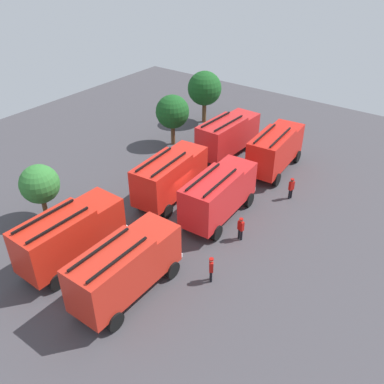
# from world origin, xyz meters

# --- Properties ---
(ground_plane) EXTENTS (55.58, 55.58, 0.00)m
(ground_plane) POSITION_xyz_m (0.00, 0.00, 0.00)
(ground_plane) COLOR #423F44
(fire_truck_0) EXTENTS (7.21, 2.79, 3.88)m
(fire_truck_0) POSITION_xyz_m (-9.45, -2.33, 2.15)
(fire_truck_0) COLOR red
(fire_truck_0) RESTS_ON ground
(fire_truck_1) EXTENTS (7.32, 3.07, 3.88)m
(fire_truck_1) POSITION_xyz_m (0.08, -2.34, 2.15)
(fire_truck_1) COLOR red
(fire_truck_1) RESTS_ON ground
(fire_truck_2) EXTENTS (7.37, 3.22, 3.88)m
(fire_truck_2) POSITION_xyz_m (8.96, -2.34, 2.15)
(fire_truck_2) COLOR red
(fire_truck_2) RESTS_ON ground
(fire_truck_3) EXTENTS (7.23, 2.84, 3.88)m
(fire_truck_3) POSITION_xyz_m (-9.37, 2.52, 2.15)
(fire_truck_3) COLOR red
(fire_truck_3) RESTS_ON ground
(fire_truck_4) EXTENTS (7.37, 3.21, 3.88)m
(fire_truck_4) POSITION_xyz_m (0.01, 2.08, 2.15)
(fire_truck_4) COLOR red
(fire_truck_4) RESTS_ON ground
(fire_truck_5) EXTENTS (7.26, 2.91, 3.88)m
(fire_truck_5) POSITION_xyz_m (8.94, 2.49, 2.15)
(fire_truck_5) COLOR red
(fire_truck_5) RESTS_ON ground
(firefighter_0) EXTENTS (0.31, 0.46, 1.73)m
(firefighter_0) POSITION_xyz_m (-1.13, -4.97, 0.97)
(firefighter_0) COLOR black
(firefighter_0) RESTS_ON ground
(firefighter_1) EXTENTS (0.38, 0.48, 1.62)m
(firefighter_1) POSITION_xyz_m (13.03, 5.77, 0.90)
(firefighter_1) COLOR black
(firefighter_1) RESTS_ON ground
(firefighter_2) EXTENTS (0.48, 0.37, 1.79)m
(firefighter_2) POSITION_xyz_m (5.66, -5.52, 1.01)
(firefighter_2) COLOR black
(firefighter_2) RESTS_ON ground
(firefighter_3) EXTENTS (0.48, 0.44, 1.75)m
(firefighter_3) POSITION_xyz_m (-5.66, -5.62, 0.99)
(firefighter_3) COLOR black
(firefighter_3) RESTS_ON ground
(tree_0) EXTENTS (2.82, 2.82, 4.37)m
(tree_0) POSITION_xyz_m (-7.54, 7.83, 2.94)
(tree_0) COLOR brown
(tree_0) RESTS_ON ground
(tree_1) EXTENTS (3.23, 3.23, 5.00)m
(tree_1) POSITION_xyz_m (7.88, 8.16, 3.36)
(tree_1) COLOR brown
(tree_1) RESTS_ON ground
(tree_2) EXTENTS (3.62, 3.62, 5.61)m
(tree_2) POSITION_xyz_m (14.31, 8.93, 3.78)
(tree_2) COLOR brown
(tree_2) RESTS_ON ground
(traffic_cone_0) EXTENTS (0.47, 0.47, 0.67)m
(traffic_cone_0) POSITION_xyz_m (8.69, 4.52, 0.33)
(traffic_cone_0) COLOR #F2600C
(traffic_cone_0) RESTS_ON ground
(traffic_cone_1) EXTENTS (0.41, 0.41, 0.59)m
(traffic_cone_1) POSITION_xyz_m (-5.18, 1.02, 0.30)
(traffic_cone_1) COLOR #F2600C
(traffic_cone_1) RESTS_ON ground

